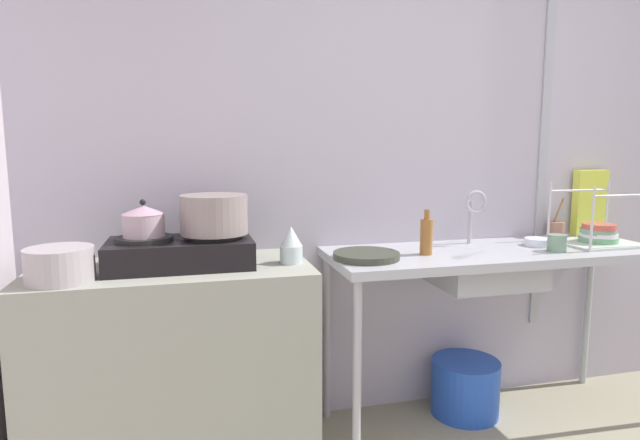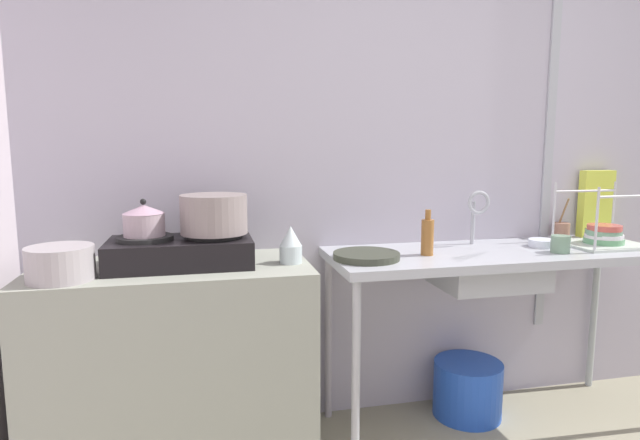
{
  "view_description": "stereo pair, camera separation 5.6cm",
  "coord_description": "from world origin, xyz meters",
  "px_view_note": "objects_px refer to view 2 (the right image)",
  "views": [
    {
      "loc": [
        -1.37,
        -0.71,
        1.35
      ],
      "look_at": [
        -0.82,
        1.43,
        1.03
      ],
      "focal_mm": 29.21,
      "sensor_mm": 36.0,
      "label": 1
    },
    {
      "loc": [
        -1.31,
        -0.72,
        1.35
      ],
      "look_at": [
        -0.82,
        1.43,
        1.03
      ],
      "focal_mm": 29.21,
      "sensor_mm": 36.0,
      "label": 2
    }
  ],
  "objects_px": {
    "faucet": "(477,208)",
    "small_bowl_on_drainboard": "(543,243)",
    "pot_beside_stove": "(60,263)",
    "bottle_by_sink": "(427,236)",
    "utensil_jar": "(561,230)",
    "pot_on_right_burner": "(214,214)",
    "percolator": "(291,245)",
    "sink_basin": "(488,269)",
    "dish_rack": "(604,236)",
    "frying_pan": "(366,256)",
    "cereal_box": "(596,204)",
    "cup_by_rack": "(560,244)",
    "pot_on_left_burner": "(144,220)",
    "bucket_on_floor": "(467,389)",
    "stove": "(181,251)"
  },
  "relations": [
    {
      "from": "bottle_by_sink",
      "to": "cup_by_rack",
      "type": "bearing_deg",
      "value": -7.92
    },
    {
      "from": "stove",
      "to": "small_bowl_on_drainboard",
      "type": "relative_size",
      "value": 4.32
    },
    {
      "from": "small_bowl_on_drainboard",
      "to": "utensil_jar",
      "type": "distance_m",
      "value": 0.31
    },
    {
      "from": "stove",
      "to": "utensil_jar",
      "type": "height_order",
      "value": "utensil_jar"
    },
    {
      "from": "pot_on_right_burner",
      "to": "faucet",
      "type": "height_order",
      "value": "pot_on_right_burner"
    },
    {
      "from": "pot_on_left_burner",
      "to": "bucket_on_floor",
      "type": "distance_m",
      "value": 1.76
    },
    {
      "from": "pot_beside_stove",
      "to": "bottle_by_sink",
      "type": "xyz_separation_m",
      "value": [
        1.49,
        0.11,
        0.02
      ]
    },
    {
      "from": "percolator",
      "to": "dish_rack",
      "type": "distance_m",
      "value": 1.56
    },
    {
      "from": "small_bowl_on_drainboard",
      "to": "sink_basin",
      "type": "bearing_deg",
      "value": -170.53
    },
    {
      "from": "cup_by_rack",
      "to": "bottle_by_sink",
      "type": "xyz_separation_m",
      "value": [
        -0.62,
        0.09,
        0.05
      ]
    },
    {
      "from": "percolator",
      "to": "frying_pan",
      "type": "xyz_separation_m",
      "value": [
        0.33,
        -0.0,
        -0.06
      ]
    },
    {
      "from": "stove",
      "to": "bucket_on_floor",
      "type": "relative_size",
      "value": 1.69
    },
    {
      "from": "sink_basin",
      "to": "faucet",
      "type": "xyz_separation_m",
      "value": [
        0.02,
        0.16,
        0.27
      ]
    },
    {
      "from": "utensil_jar",
      "to": "stove",
      "type": "bearing_deg",
      "value": -173.81
    },
    {
      "from": "pot_on_right_burner",
      "to": "small_bowl_on_drainboard",
      "type": "xyz_separation_m",
      "value": [
        1.56,
        0.03,
        -0.19
      ]
    },
    {
      "from": "faucet",
      "to": "small_bowl_on_drainboard",
      "type": "distance_m",
      "value": 0.36
    },
    {
      "from": "pot_on_right_burner",
      "to": "percolator",
      "type": "xyz_separation_m",
      "value": [
        0.31,
        -0.05,
        -0.13
      ]
    },
    {
      "from": "bottle_by_sink",
      "to": "faucet",
      "type": "bearing_deg",
      "value": 26.12
    },
    {
      "from": "pot_on_right_burner",
      "to": "pot_beside_stove",
      "type": "relative_size",
      "value": 1.15
    },
    {
      "from": "small_bowl_on_drainboard",
      "to": "cereal_box",
      "type": "xyz_separation_m",
      "value": [
        0.46,
        0.2,
        0.16
      ]
    },
    {
      "from": "pot_on_left_burner",
      "to": "frying_pan",
      "type": "bearing_deg",
      "value": -3.14
    },
    {
      "from": "dish_rack",
      "to": "pot_on_right_burner",
      "type": "bearing_deg",
      "value": 179.45
    },
    {
      "from": "cup_by_rack",
      "to": "small_bowl_on_drainboard",
      "type": "relative_size",
      "value": 0.64
    },
    {
      "from": "utensil_jar",
      "to": "pot_on_right_burner",
      "type": "bearing_deg",
      "value": -173.34
    },
    {
      "from": "stove",
      "to": "bottle_by_sink",
      "type": "height_order",
      "value": "bottle_by_sink"
    },
    {
      "from": "pot_on_left_burner",
      "to": "pot_beside_stove",
      "type": "height_order",
      "value": "pot_on_left_burner"
    },
    {
      "from": "pot_on_left_burner",
      "to": "bucket_on_floor",
      "type": "height_order",
      "value": "pot_on_left_burner"
    },
    {
      "from": "pot_on_left_burner",
      "to": "cereal_box",
      "type": "xyz_separation_m",
      "value": [
        2.3,
        0.23,
        -0.01
      ]
    },
    {
      "from": "pot_on_right_burner",
      "to": "bucket_on_floor",
      "type": "bearing_deg",
      "value": 4.09
    },
    {
      "from": "pot_beside_stove",
      "to": "percolator",
      "type": "distance_m",
      "value": 0.87
    },
    {
      "from": "stove",
      "to": "pot_beside_stove",
      "type": "height_order",
      "value": "stove"
    },
    {
      "from": "frying_pan",
      "to": "bottle_by_sink",
      "type": "xyz_separation_m",
      "value": [
        0.29,
        0.02,
        0.07
      ]
    },
    {
      "from": "sink_basin",
      "to": "cereal_box",
      "type": "distance_m",
      "value": 0.86
    },
    {
      "from": "pot_on_left_burner",
      "to": "faucet",
      "type": "xyz_separation_m",
      "value": [
        1.54,
        0.13,
        -0.01
      ]
    },
    {
      "from": "frying_pan",
      "to": "utensil_jar",
      "type": "height_order",
      "value": "utensil_jar"
    },
    {
      "from": "sink_basin",
      "to": "bottle_by_sink",
      "type": "distance_m",
      "value": 0.35
    },
    {
      "from": "pot_on_right_burner",
      "to": "small_bowl_on_drainboard",
      "type": "bearing_deg",
      "value": 1.0
    },
    {
      "from": "sink_basin",
      "to": "utensil_jar",
      "type": "distance_m",
      "value": 0.63
    },
    {
      "from": "sink_basin",
      "to": "dish_rack",
      "type": "height_order",
      "value": "dish_rack"
    },
    {
      "from": "faucet",
      "to": "bucket_on_floor",
      "type": "relative_size",
      "value": 0.8
    },
    {
      "from": "pot_on_right_burner",
      "to": "sink_basin",
      "type": "xyz_separation_m",
      "value": [
        1.24,
        -0.03,
        -0.29
      ]
    },
    {
      "from": "faucet",
      "to": "bucket_on_floor",
      "type": "bearing_deg",
      "value": -129.2
    },
    {
      "from": "utensil_jar",
      "to": "pot_on_left_burner",
      "type": "bearing_deg",
      "value": -174.21
    },
    {
      "from": "pot_on_left_burner",
      "to": "sink_basin",
      "type": "bearing_deg",
      "value": -1.0
    },
    {
      "from": "frying_pan",
      "to": "bucket_on_floor",
      "type": "xyz_separation_m",
      "value": [
        0.59,
        0.14,
        -0.74
      ]
    },
    {
      "from": "sink_basin",
      "to": "dish_rack",
      "type": "relative_size",
      "value": 1.26
    },
    {
      "from": "frying_pan",
      "to": "cereal_box",
      "type": "bearing_deg",
      "value": 11.3
    },
    {
      "from": "stove",
      "to": "cup_by_rack",
      "type": "bearing_deg",
      "value": -3.92
    },
    {
      "from": "pot_beside_stove",
      "to": "small_bowl_on_drainboard",
      "type": "bearing_deg",
      "value": 4.55
    },
    {
      "from": "bottle_by_sink",
      "to": "frying_pan",
      "type": "bearing_deg",
      "value": -175.95
    }
  ]
}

